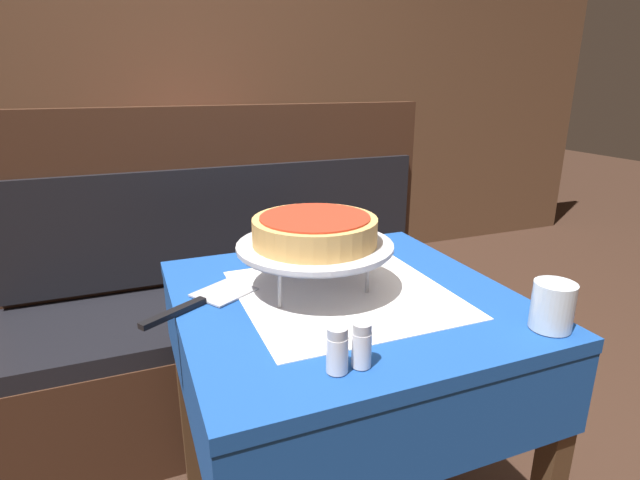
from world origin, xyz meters
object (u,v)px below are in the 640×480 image
object	(u,v)px
pepper_shaker	(362,345)
condiment_caddy	(205,161)
dining_table_rear	(204,192)
pizza_pan_stand	(315,248)
salt_shaker	(337,350)
deep_dish_pizza	(315,230)
pizza_server	(203,301)
water_glass_near	(553,306)
booth_bench	(241,328)
dining_table_front	(343,342)
napkin_holder	(274,237)

from	to	relation	value
pepper_shaker	condiment_caddy	bearing A→B (deg)	87.76
pepper_shaker	dining_table_rear	bearing A→B (deg)	88.48
dining_table_rear	pizza_pan_stand	size ratio (longest dim) A/B	2.20
dining_table_rear	pizza_pan_stand	world-z (taller)	pizza_pan_stand
salt_shaker	deep_dish_pizza	bearing A→B (deg)	74.89
pizza_server	salt_shaker	size ratio (longest dim) A/B	3.34
water_glass_near	salt_shaker	world-z (taller)	water_glass_near
booth_bench	condiment_caddy	size ratio (longest dim) A/B	9.77
deep_dish_pizza	pizza_server	distance (m)	0.28
dining_table_front	booth_bench	bearing A→B (deg)	96.11
pizza_pan_stand	pepper_shaker	size ratio (longest dim) A/B	4.43
pizza_server	dining_table_rear	bearing A→B (deg)	80.97
napkin_holder	salt_shaker	bearing A→B (deg)	-97.15
dining_table_front	napkin_holder	xyz separation A→B (m)	(-0.06, 0.32, 0.17)
napkin_holder	condiment_caddy	world-z (taller)	condiment_caddy
dining_table_front	condiment_caddy	world-z (taller)	condiment_caddy
pizza_pan_stand	water_glass_near	size ratio (longest dim) A/B	3.74
water_glass_near	pepper_shaker	world-z (taller)	water_glass_near
salt_shaker	napkin_holder	distance (m)	0.60
pizza_pan_stand	water_glass_near	world-z (taller)	pizza_pan_stand
pizza_server	condiment_caddy	xyz separation A→B (m)	(0.28, 1.65, 0.04)
dining_table_front	water_glass_near	world-z (taller)	water_glass_near
deep_dish_pizza	dining_table_rear	bearing A→B (deg)	89.70
booth_bench	pepper_shaker	size ratio (longest dim) A/B	21.00
dining_table_rear	pizza_pan_stand	distance (m)	1.65
deep_dish_pizza	water_glass_near	distance (m)	0.50
salt_shaker	condiment_caddy	size ratio (longest dim) A/B	0.47
pizza_server	water_glass_near	distance (m)	0.70
pizza_server	booth_bench	bearing A→B (deg)	72.12
pizza_server	condiment_caddy	distance (m)	1.67
napkin_holder	condiment_caddy	distance (m)	1.40
deep_dish_pizza	salt_shaker	bearing A→B (deg)	-105.11
booth_bench	salt_shaker	distance (m)	1.14
salt_shaker	napkin_holder	size ratio (longest dim) A/B	0.79
deep_dish_pizza	pepper_shaker	distance (m)	0.34
deep_dish_pizza	condiment_caddy	size ratio (longest dim) A/B	1.63
water_glass_near	salt_shaker	xyz separation A→B (m)	(-0.44, 0.02, -0.01)
dining_table_front	pizza_server	xyz separation A→B (m)	(-0.30, 0.07, 0.13)
booth_bench	pizza_pan_stand	bearing A→B (deg)	-87.76
booth_bench	pizza_pan_stand	xyz separation A→B (m)	(0.03, -0.70, 0.54)
dining_table_rear	napkin_holder	world-z (taller)	napkin_holder
booth_bench	dining_table_rear	bearing A→B (deg)	87.77
water_glass_near	pepper_shaker	xyz separation A→B (m)	(-0.39, 0.02, -0.01)
pizza_server	napkin_holder	size ratio (longest dim) A/B	2.64
booth_bench	pizza_server	bearing A→B (deg)	-107.88
dining_table_rear	salt_shaker	distance (m)	1.96
water_glass_near	dining_table_rear	bearing A→B (deg)	99.86
booth_bench	salt_shaker	bearing A→B (deg)	-93.31
dining_table_rear	booth_bench	distance (m)	0.99
pizza_server	pepper_shaker	xyz separation A→B (m)	(0.20, -0.35, 0.03)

